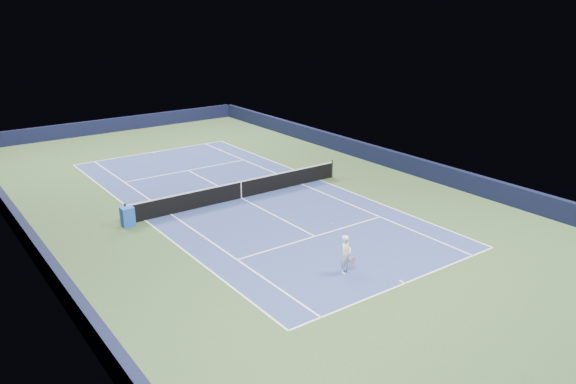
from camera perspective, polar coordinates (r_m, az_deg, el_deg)
ground at (r=30.47m, az=-4.77°, el=-0.63°), size 40.00×40.00×0.00m
wall_far at (r=47.82m, az=-17.36°, el=6.50°), size 22.00×0.35×1.10m
wall_right at (r=36.80m, az=9.76°, el=3.52°), size 0.35×40.00×1.10m
wall_left at (r=26.75m, az=-25.04°, el=-4.05°), size 0.35×40.00×1.10m
court_surface at (r=30.47m, az=-4.77°, el=-0.63°), size 10.97×23.77×0.01m
baseline_far at (r=40.68m, az=-13.56°, el=3.96°), size 10.97×0.08×0.00m
baseline_near at (r=22.00m, az=11.82°, el=-9.06°), size 10.97×0.08×0.00m
sideline_doubles_right at (r=33.47m, az=3.27°, el=1.24°), size 0.08×23.77×0.00m
sideline_doubles_left at (r=28.22m, az=-14.32°, el=-2.80°), size 0.08×23.77×0.00m
sideline_singles_right at (r=32.66m, az=1.40°, el=0.81°), size 0.08×23.77×0.00m
sideline_singles_left at (r=28.70m, az=-11.79°, el=-2.23°), size 0.08×23.77×0.00m
service_line_far at (r=35.84m, az=-10.12°, el=2.18°), size 8.23×0.08×0.00m
service_line_near at (r=25.57m, az=2.76°, el=-4.52°), size 8.23×0.08×0.00m
center_service_line at (r=30.47m, az=-4.77°, el=-0.62°), size 0.08×12.80×0.00m
center_mark_far at (r=40.54m, az=-13.47°, el=3.91°), size 0.08×0.30×0.00m
center_mark_near at (r=22.09m, az=11.53°, el=-8.92°), size 0.08×0.30×0.00m
tennis_net at (r=30.30m, az=-4.79°, el=0.27°), size 12.90×0.10×1.07m
sponsor_cube at (r=27.59m, az=-15.98°, el=-2.42°), size 0.61×0.53×0.94m
tennis_player at (r=22.10m, az=5.92°, el=-6.32°), size 0.79×1.30×1.73m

